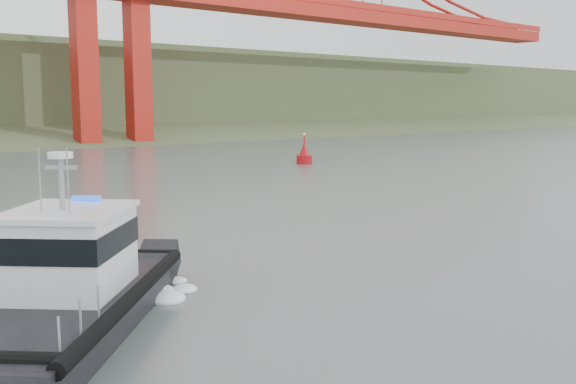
{
  "coord_description": "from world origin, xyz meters",
  "views": [
    {
      "loc": [
        -16.89,
        -13.04,
        5.99
      ],
      "look_at": [
        -0.54,
        7.17,
        2.4
      ],
      "focal_mm": 40.0,
      "sensor_mm": 36.0,
      "label": 1
    }
  ],
  "objects": [
    {
      "name": "nav_buoy",
      "position": [
        24.66,
        35.76,
        0.86
      ],
      "size": [
        1.57,
        1.57,
        3.28
      ],
      "color": "#A20B12",
      "rests_on": "ground"
    },
    {
      "name": "ground",
      "position": [
        0.0,
        0.0,
        0.0
      ],
      "size": [
        400.0,
        400.0,
        0.0
      ],
      "primitive_type": "plane",
      "color": "#505F58",
      "rests_on": "ground"
    },
    {
      "name": "patrol_boat",
      "position": [
        -11.05,
        3.65,
        1.23
      ],
      "size": [
        9.54,
        9.92,
        4.9
      ],
      "rotation": [
        0.0,
        0.0,
        -0.74
      ],
      "color": "black",
      "rests_on": "ground"
    }
  ]
}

